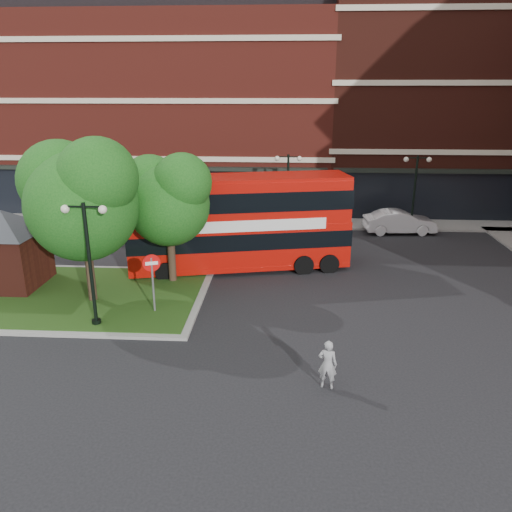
# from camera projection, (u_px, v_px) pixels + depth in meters

# --- Properties ---
(ground) EXTENTS (120.00, 120.00, 0.00)m
(ground) POSITION_uv_depth(u_px,v_px,m) (235.00, 333.00, 19.24)
(ground) COLOR black
(ground) RESTS_ON ground
(pavement_far) EXTENTS (44.00, 3.00, 0.12)m
(pavement_far) POSITION_uv_depth(u_px,v_px,m) (258.00, 222.00, 34.82)
(pavement_far) COLOR slate
(pavement_far) RESTS_ON ground
(terrace_far_left) EXTENTS (26.00, 12.00, 14.00)m
(terrace_far_left) POSITION_uv_depth(u_px,v_px,m) (164.00, 114.00, 40.14)
(terrace_far_left) COLOR maroon
(terrace_far_left) RESTS_ON ground
(terrace_far_right) EXTENTS (18.00, 12.00, 16.00)m
(terrace_far_right) POSITION_uv_depth(u_px,v_px,m) (444.00, 101.00, 38.59)
(terrace_far_right) COLOR #471911
(terrace_far_right) RESTS_ON ground
(traffic_island) EXTENTS (12.60, 7.60, 0.15)m
(traffic_island) POSITION_uv_depth(u_px,v_px,m) (65.00, 295.00, 22.50)
(traffic_island) COLOR gray
(traffic_island) RESTS_ON ground
(kiosk) EXTENTS (6.51, 6.51, 3.60)m
(kiosk) POSITION_uv_depth(u_px,v_px,m) (5.00, 240.00, 22.90)
(kiosk) COLOR #471911
(kiosk) RESTS_ON traffic_island
(tree_island_west) EXTENTS (5.40, 4.71, 7.21)m
(tree_island_west) POSITION_uv_depth(u_px,v_px,m) (80.00, 195.00, 20.51)
(tree_island_west) COLOR #2D2116
(tree_island_west) RESTS_ON ground
(tree_island_east) EXTENTS (4.46, 3.90, 6.29)m
(tree_island_east) POSITION_uv_depth(u_px,v_px,m) (167.00, 196.00, 22.87)
(tree_island_east) COLOR #2D2116
(tree_island_east) RESTS_ON ground
(lamp_island) EXTENTS (1.72, 0.36, 5.00)m
(lamp_island) POSITION_uv_depth(u_px,v_px,m) (89.00, 259.00, 18.83)
(lamp_island) COLOR black
(lamp_island) RESTS_ON ground
(lamp_far_left) EXTENTS (1.72, 0.36, 5.00)m
(lamp_far_left) POSITION_uv_depth(u_px,v_px,m) (288.00, 189.00, 31.93)
(lamp_far_left) COLOR black
(lamp_far_left) RESTS_ON ground
(lamp_far_right) EXTENTS (1.72, 0.36, 5.00)m
(lamp_far_right) POSITION_uv_depth(u_px,v_px,m) (414.00, 190.00, 31.48)
(lamp_far_right) COLOR black
(lamp_far_right) RESTS_ON ground
(bus) EXTENTS (11.38, 4.79, 4.24)m
(bus) POSITION_uv_depth(u_px,v_px,m) (239.00, 217.00, 25.20)
(bus) COLOR #AB0D06
(bus) RESTS_ON ground
(woman) EXTENTS (0.67, 0.51, 1.63)m
(woman) POSITION_uv_depth(u_px,v_px,m) (328.00, 364.00, 15.48)
(woman) COLOR gray
(woman) RESTS_ON ground
(car_silver) EXTENTS (4.20, 2.11, 1.37)m
(car_silver) POSITION_uv_depth(u_px,v_px,m) (160.00, 214.00, 34.53)
(car_silver) COLOR #B4B7BB
(car_silver) RESTS_ON ground
(car_white) EXTENTS (4.65, 1.91, 1.50)m
(car_white) POSITION_uv_depth(u_px,v_px,m) (399.00, 222.00, 32.19)
(car_white) COLOR white
(car_white) RESTS_ON ground
(no_entry_sign) EXTENTS (0.70, 0.29, 2.61)m
(no_entry_sign) POSITION_uv_depth(u_px,v_px,m) (152.00, 272.00, 20.26)
(no_entry_sign) COLOR slate
(no_entry_sign) RESTS_ON ground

